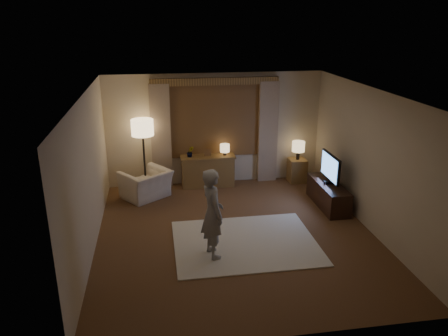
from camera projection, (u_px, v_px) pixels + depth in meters
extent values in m
cube|color=brown|center=(236.00, 235.00, 8.02)|extent=(5.00, 5.50, 0.02)
cube|color=silver|center=(237.00, 93.00, 7.16)|extent=(5.00, 5.50, 0.02)
cube|color=beige|center=(215.00, 129.00, 10.16)|extent=(5.00, 0.02, 2.60)
cube|color=beige|center=(281.00, 246.00, 5.02)|extent=(5.00, 0.02, 2.60)
cube|color=beige|center=(88.00, 176.00, 7.22)|extent=(0.02, 5.50, 2.60)
cube|color=beige|center=(372.00, 161.00, 7.96)|extent=(0.02, 5.50, 2.60)
cube|color=black|center=(215.00, 119.00, 10.05)|extent=(2.00, 0.01, 1.70)
cube|color=brown|center=(215.00, 119.00, 10.04)|extent=(2.08, 0.04, 1.78)
cube|color=tan|center=(161.00, 137.00, 9.90)|extent=(0.45, 0.12, 2.40)
cube|color=tan|center=(268.00, 132.00, 10.28)|extent=(0.45, 0.12, 2.40)
cube|color=brown|center=(215.00, 81.00, 9.71)|extent=(2.90, 0.14, 0.16)
cube|color=beige|center=(245.00, 242.00, 7.73)|extent=(2.50, 2.00, 0.02)
cube|color=brown|center=(208.00, 172.00, 10.20)|extent=(1.20, 0.40, 0.70)
cube|color=brown|center=(208.00, 153.00, 10.05)|extent=(0.16, 0.02, 0.20)
imported|color=#999999|center=(190.00, 152.00, 9.98)|extent=(0.17, 0.13, 0.30)
cylinder|color=black|center=(225.00, 154.00, 10.13)|extent=(0.08, 0.08, 0.12)
cylinder|color=#E9C68B|center=(225.00, 148.00, 10.08)|extent=(0.22, 0.22, 0.18)
cylinder|color=black|center=(146.00, 190.00, 10.01)|extent=(0.35, 0.35, 0.03)
cylinder|color=black|center=(145.00, 163.00, 9.79)|extent=(0.04, 0.04, 1.33)
cylinder|color=#E9C68B|center=(142.00, 127.00, 9.52)|extent=(0.49, 0.49, 0.35)
imported|color=beige|center=(146.00, 184.00, 9.56)|extent=(1.26, 1.24, 0.62)
cube|color=brown|center=(297.00, 170.00, 10.50)|extent=(0.40, 0.40, 0.56)
cylinder|color=black|center=(298.00, 155.00, 10.38)|extent=(0.08, 0.08, 0.20)
cylinder|color=#E9C68B|center=(298.00, 146.00, 10.30)|extent=(0.30, 0.30, 0.24)
cube|color=black|center=(328.00, 195.00, 9.16)|extent=(0.45, 1.40, 0.50)
cube|color=black|center=(329.00, 182.00, 9.07)|extent=(0.21, 0.10, 0.06)
cube|color=black|center=(331.00, 167.00, 8.96)|extent=(0.05, 0.88, 0.54)
cube|color=#518EDE|center=(329.00, 167.00, 8.95)|extent=(0.00, 0.82, 0.48)
imported|color=#A39F97|center=(213.00, 213.00, 7.06)|extent=(0.48, 0.62, 1.52)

